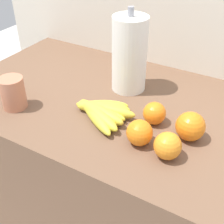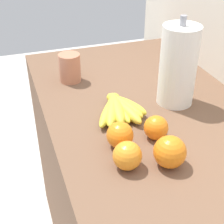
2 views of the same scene
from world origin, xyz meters
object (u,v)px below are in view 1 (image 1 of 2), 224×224
(orange_front, at_px, (154,113))
(mug, at_px, (13,93))
(banana_bunch, at_px, (101,111))
(orange_right, at_px, (168,146))
(orange_far_right, at_px, (140,133))
(paper_towel_roll, at_px, (129,54))
(orange_center, at_px, (190,126))

(orange_front, bearing_deg, mug, -161.07)
(banana_bunch, relative_size, mug, 1.94)
(orange_right, bearing_deg, orange_far_right, 171.86)
(orange_front, height_order, mug, mug)
(banana_bunch, bearing_deg, orange_front, 19.19)
(orange_far_right, bearing_deg, paper_towel_roll, 123.17)
(orange_far_right, distance_m, orange_front, 0.11)
(mug, bearing_deg, orange_far_right, 5.09)
(orange_right, distance_m, orange_far_right, 0.09)
(banana_bunch, xyz_separation_m, paper_towel_roll, (-0.01, 0.20, 0.11))
(orange_far_right, distance_m, paper_towel_roll, 0.32)
(banana_bunch, bearing_deg, mug, -161.22)
(orange_right, xyz_separation_m, orange_front, (-0.09, 0.12, -0.00))
(orange_center, bearing_deg, orange_right, -104.17)
(orange_front, relative_size, mug, 0.66)
(mug, bearing_deg, banana_bunch, 18.78)
(orange_far_right, xyz_separation_m, orange_front, (-0.00, 0.11, -0.00))
(orange_front, distance_m, paper_towel_roll, 0.24)
(orange_right, height_order, mug, mug)
(orange_center, height_order, paper_towel_roll, paper_towel_roll)
(orange_far_right, relative_size, orange_center, 0.88)
(banana_bunch, xyz_separation_m, orange_far_right, (0.16, -0.05, 0.02))
(orange_center, bearing_deg, paper_towel_roll, 149.50)
(orange_right, bearing_deg, banana_bunch, 164.78)
(banana_bunch, bearing_deg, orange_center, 7.66)
(orange_front, height_order, paper_towel_roll, paper_towel_roll)
(orange_right, bearing_deg, mug, -177.12)
(paper_towel_roll, bearing_deg, orange_right, -46.56)
(orange_far_right, height_order, orange_center, orange_center)
(orange_far_right, xyz_separation_m, paper_towel_roll, (-0.17, 0.25, 0.09))
(banana_bunch, relative_size, orange_center, 2.43)
(orange_right, xyz_separation_m, orange_center, (0.03, 0.10, 0.00))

